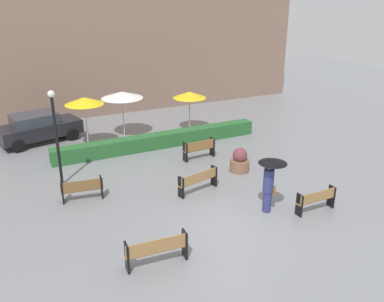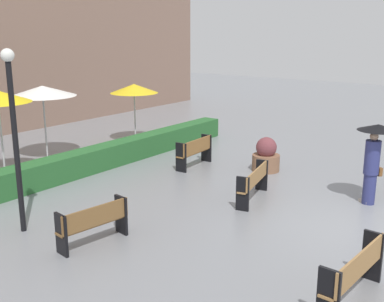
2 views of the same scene
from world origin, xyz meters
name	(u,v)px [view 1 (image 1 of 2)]	position (x,y,z in m)	size (l,w,h in m)	color
ground_plane	(233,228)	(0.00, 0.00, 0.00)	(60.00, 60.00, 0.00)	gray
bench_near_right	(317,199)	(3.33, -0.36, 0.51)	(1.63, 0.33, 0.85)	#9E7242
bench_near_left	(157,249)	(-3.06, -0.75, 0.55)	(1.91, 0.48, 0.92)	#9E7242
bench_mid_center	(199,180)	(0.20, 2.97, 0.53)	(1.86, 0.72, 0.88)	#9E7242
bench_back_row	(199,148)	(1.83, 6.08, 0.55)	(1.64, 0.46, 0.94)	olive
bench_far_left	(82,188)	(-4.14, 4.31, 0.50)	(1.62, 0.59, 0.86)	brown
pedestrian_with_umbrella	(270,177)	(1.77, 0.43, 1.38)	(1.03, 1.03, 2.08)	navy
planter_pot	(240,161)	(2.80, 4.00, 0.47)	(0.87, 0.87, 1.09)	brown
lamp_post	(55,129)	(-4.62, 6.11, 2.45)	(0.28, 0.28, 4.00)	black
patio_umbrella_yellow	(84,101)	(-2.62, 9.94, 2.48)	(1.93, 1.93, 2.66)	silver
patio_umbrella_white	(122,95)	(-0.41, 10.85, 2.35)	(2.25, 2.25, 2.53)	silver
patio_umbrella_yellow_far	(190,95)	(3.25, 10.08, 2.13)	(1.87, 1.87, 2.32)	silver
hedge_strip	(160,140)	(0.71, 8.40, 0.37)	(10.88, 0.70, 0.73)	#28602D
building_facade	(100,26)	(0.00, 16.00, 5.55)	(28.00, 1.20, 11.10)	#846656
parked_car	(38,127)	(-4.75, 12.00, 0.82)	(4.48, 2.70, 1.57)	black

